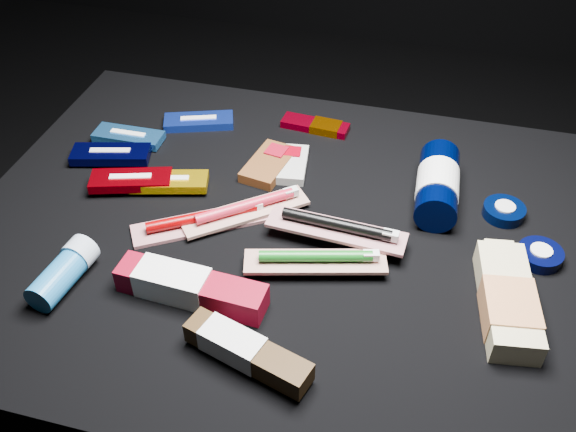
% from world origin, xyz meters
% --- Properties ---
extents(ground, '(3.00, 3.00, 0.00)m').
position_xyz_m(ground, '(0.00, 0.00, 0.00)').
color(ground, black).
rests_on(ground, ground).
extents(cloth_table, '(0.98, 0.78, 0.40)m').
position_xyz_m(cloth_table, '(0.00, 0.00, 0.20)').
color(cloth_table, black).
rests_on(cloth_table, ground).
extents(luna_bar_0, '(0.14, 0.09, 0.02)m').
position_xyz_m(luna_bar_0, '(-0.22, 0.24, 0.41)').
color(luna_bar_0, '#1734B4').
rests_on(luna_bar_0, cloth_table).
extents(luna_bar_1, '(0.13, 0.05, 0.02)m').
position_xyz_m(luna_bar_1, '(-0.33, 0.16, 0.41)').
color(luna_bar_1, '#256AB1').
rests_on(luna_bar_1, cloth_table).
extents(luna_bar_2, '(0.14, 0.08, 0.02)m').
position_xyz_m(luna_bar_2, '(-0.33, 0.10, 0.41)').
color(luna_bar_2, black).
rests_on(luna_bar_2, cloth_table).
extents(luna_bar_3, '(0.13, 0.08, 0.02)m').
position_xyz_m(luna_bar_3, '(-0.20, 0.05, 0.42)').
color(luna_bar_3, '#E0AE0A').
rests_on(luna_bar_3, cloth_table).
extents(luna_bar_4, '(0.14, 0.09, 0.02)m').
position_xyz_m(luna_bar_4, '(-0.26, 0.03, 0.42)').
color(luna_bar_4, '#810008').
rests_on(luna_bar_4, cloth_table).
extents(clif_bar_0, '(0.08, 0.12, 0.02)m').
position_xyz_m(clif_bar_0, '(-0.05, 0.15, 0.41)').
color(clif_bar_0, '#5C3316').
rests_on(clif_bar_0, cloth_table).
extents(clif_bar_1, '(0.07, 0.11, 0.02)m').
position_xyz_m(clif_bar_1, '(-0.02, 0.16, 0.41)').
color(clif_bar_1, '#AFB0A9').
rests_on(clif_bar_1, cloth_table).
extents(power_bar, '(0.13, 0.05, 0.02)m').
position_xyz_m(power_bar, '(0.00, 0.29, 0.41)').
color(power_bar, maroon).
rests_on(power_bar, cloth_table).
extents(lotion_bottle, '(0.07, 0.21, 0.07)m').
position_xyz_m(lotion_bottle, '(0.23, 0.13, 0.43)').
color(lotion_bottle, black).
rests_on(lotion_bottle, cloth_table).
extents(cream_tin_upper, '(0.07, 0.07, 0.02)m').
position_xyz_m(cream_tin_upper, '(0.34, 0.12, 0.41)').
color(cream_tin_upper, black).
rests_on(cream_tin_upper, cloth_table).
extents(cream_tin_lower, '(0.07, 0.07, 0.02)m').
position_xyz_m(cream_tin_lower, '(0.39, 0.03, 0.41)').
color(cream_tin_lower, black).
rests_on(cream_tin_lower, cloth_table).
extents(bodywash_bottle, '(0.09, 0.20, 0.04)m').
position_xyz_m(bodywash_bottle, '(0.34, -0.08, 0.42)').
color(bodywash_bottle, beige).
rests_on(bodywash_bottle, cloth_table).
extents(deodorant_stick, '(0.06, 0.12, 0.05)m').
position_xyz_m(deodorant_stick, '(-0.26, -0.19, 0.42)').
color(deodorant_stick, '#1A65A0').
rests_on(deodorant_stick, cloth_table).
extents(toothbrush_pack_0, '(0.21, 0.16, 0.02)m').
position_xyz_m(toothbrush_pack_0, '(-0.11, -0.02, 0.41)').
color(toothbrush_pack_0, beige).
rests_on(toothbrush_pack_0, cloth_table).
extents(toothbrush_pack_1, '(0.19, 0.17, 0.02)m').
position_xyz_m(toothbrush_pack_1, '(-0.05, 0.02, 0.42)').
color(toothbrush_pack_1, beige).
rests_on(toothbrush_pack_1, cloth_table).
extents(toothbrush_pack_2, '(0.21, 0.10, 0.02)m').
position_xyz_m(toothbrush_pack_2, '(0.08, -0.07, 0.42)').
color(toothbrush_pack_2, silver).
rests_on(toothbrush_pack_2, cloth_table).
extents(toothbrush_pack_3, '(0.21, 0.06, 0.02)m').
position_xyz_m(toothbrush_pack_3, '(0.10, -0.01, 0.43)').
color(toothbrush_pack_3, '#B3ACA7').
rests_on(toothbrush_pack_3, cloth_table).
extents(toothpaste_carton_red, '(0.21, 0.06, 0.04)m').
position_xyz_m(toothpaste_carton_red, '(-0.09, -0.17, 0.42)').
color(toothpaste_carton_red, maroon).
rests_on(toothpaste_carton_red, cloth_table).
extents(toothpaste_carton_green, '(0.18, 0.09, 0.03)m').
position_xyz_m(toothpaste_carton_green, '(0.02, -0.25, 0.42)').
color(toothpaste_carton_green, '#301D09').
rests_on(toothpaste_carton_green, cloth_table).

